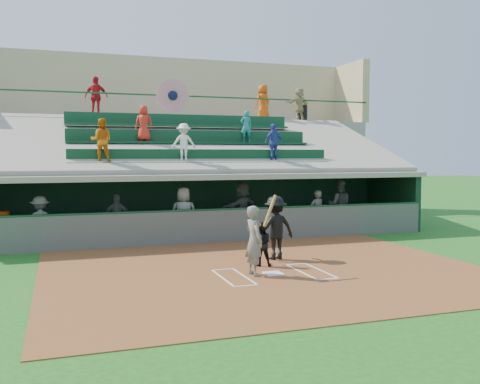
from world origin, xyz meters
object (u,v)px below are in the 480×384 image
object	(u,v)px
home_plate	(273,273)
trash_bin	(302,114)
batter_at_plate	(254,240)
water_cooler	(2,218)
catcher	(261,244)
white_table	(5,235)

from	to	relation	value
home_plate	trash_bin	size ratio (longest dim) A/B	0.53
batter_at_plate	water_cooler	world-z (taller)	batter_at_plate
batter_at_plate	catcher	bearing A→B (deg)	60.49
home_plate	white_table	world-z (taller)	white_table
catcher	trash_bin	xyz separation A→B (m)	(6.70, 11.75, 4.41)
batter_at_plate	water_cooler	xyz separation A→B (m)	(-6.19, 6.43, 0.05)
home_plate	catcher	bearing A→B (deg)	86.01
home_plate	batter_at_plate	bearing A→B (deg)	175.74
water_cooler	white_table	bearing A→B (deg)	-26.02
catcher	home_plate	bearing A→B (deg)	101.26
home_plate	white_table	xyz separation A→B (m)	(-6.60, 6.43, 0.34)
batter_at_plate	trash_bin	size ratio (longest dim) A/B	2.39
white_table	trash_bin	distance (m)	15.51
home_plate	trash_bin	distance (m)	15.28
home_plate	trash_bin	bearing A→B (deg)	62.03
water_cooler	trash_bin	size ratio (longest dim) A/B	0.54
home_plate	water_cooler	bearing A→B (deg)	135.90
batter_at_plate	home_plate	bearing A→B (deg)	-4.26
batter_at_plate	trash_bin	bearing A→B (deg)	60.30
catcher	water_cooler	xyz separation A→B (m)	(-6.74, 5.45, 0.32)
catcher	trash_bin	size ratio (longest dim) A/B	1.42
catcher	water_cooler	bearing A→B (deg)	-23.71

